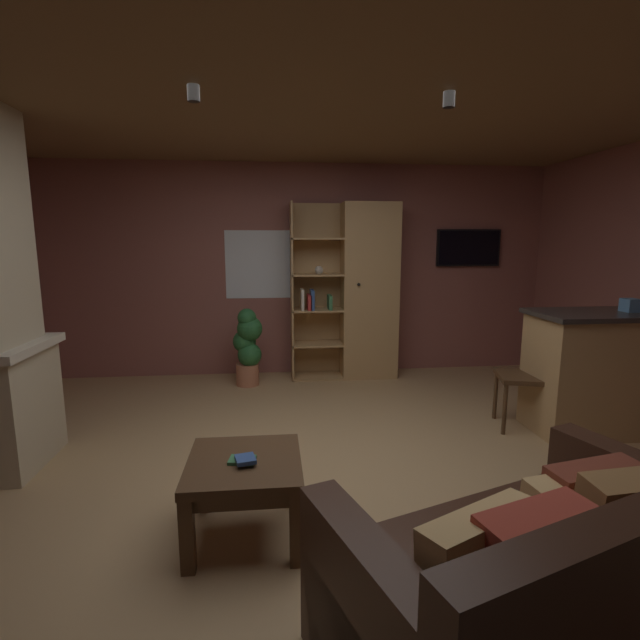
{
  "coord_description": "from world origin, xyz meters",
  "views": [
    {
      "loc": [
        -0.35,
        -2.95,
        1.63
      ],
      "look_at": [
        0.0,
        0.4,
        1.05
      ],
      "focal_mm": 26.15,
      "sensor_mm": 36.0,
      "label": 1
    }
  ],
  "objects_px": {
    "table_book_1": "(245,459)",
    "potted_floor_plant": "(248,345)",
    "kitchen_bar_counter": "(616,371)",
    "tissue_box": "(630,305)",
    "leather_couch": "(541,590)",
    "wall_mounted_tv": "(468,248)",
    "bookshelf_cabinet": "(362,292)",
    "coffee_table": "(245,475)",
    "table_book_0": "(242,460)",
    "dining_chair": "(534,369)"
  },
  "relations": [
    {
      "from": "kitchen_bar_counter",
      "to": "wall_mounted_tv",
      "type": "bearing_deg",
      "value": 103.38
    },
    {
      "from": "table_book_1",
      "to": "potted_floor_plant",
      "type": "distance_m",
      "value": 2.83
    },
    {
      "from": "kitchen_bar_counter",
      "to": "table_book_0",
      "type": "bearing_deg",
      "value": -159.02
    },
    {
      "from": "coffee_table",
      "to": "table_book_1",
      "type": "relative_size",
      "value": 5.7
    },
    {
      "from": "dining_chair",
      "to": "bookshelf_cabinet",
      "type": "bearing_deg",
      "value": 124.14
    },
    {
      "from": "table_book_0",
      "to": "table_book_1",
      "type": "bearing_deg",
      "value": -59.89
    },
    {
      "from": "bookshelf_cabinet",
      "to": "tissue_box",
      "type": "distance_m",
      "value": 2.66
    },
    {
      "from": "kitchen_bar_counter",
      "to": "dining_chair",
      "type": "distance_m",
      "value": 0.69
    },
    {
      "from": "dining_chair",
      "to": "potted_floor_plant",
      "type": "relative_size",
      "value": 1.04
    },
    {
      "from": "kitchen_bar_counter",
      "to": "dining_chair",
      "type": "bearing_deg",
      "value": 171.42
    },
    {
      "from": "tissue_box",
      "to": "leather_couch",
      "type": "height_order",
      "value": "tissue_box"
    },
    {
      "from": "bookshelf_cabinet",
      "to": "leather_couch",
      "type": "bearing_deg",
      "value": -90.87
    },
    {
      "from": "bookshelf_cabinet",
      "to": "potted_floor_plant",
      "type": "bearing_deg",
      "value": -170.2
    },
    {
      "from": "table_book_1",
      "to": "coffee_table",
      "type": "bearing_deg",
      "value": 100.53
    },
    {
      "from": "kitchen_bar_counter",
      "to": "table_book_0",
      "type": "height_order",
      "value": "kitchen_bar_counter"
    },
    {
      "from": "table_book_0",
      "to": "dining_chair",
      "type": "height_order",
      "value": "dining_chair"
    },
    {
      "from": "bookshelf_cabinet",
      "to": "tissue_box",
      "type": "height_order",
      "value": "bookshelf_cabinet"
    },
    {
      "from": "coffee_table",
      "to": "table_book_0",
      "type": "distance_m",
      "value": 0.1
    },
    {
      "from": "bookshelf_cabinet",
      "to": "table_book_1",
      "type": "xyz_separation_m",
      "value": [
        -1.21,
        -3.06,
        -0.54
      ]
    },
    {
      "from": "tissue_box",
      "to": "dining_chair",
      "type": "bearing_deg",
      "value": 171.18
    },
    {
      "from": "table_book_0",
      "to": "table_book_1",
      "type": "xyz_separation_m",
      "value": [
        0.02,
        -0.03,
        0.02
      ]
    },
    {
      "from": "kitchen_bar_counter",
      "to": "tissue_box",
      "type": "distance_m",
      "value": 0.57
    },
    {
      "from": "leather_couch",
      "to": "potted_floor_plant",
      "type": "xyz_separation_m",
      "value": [
        -1.28,
        3.7,
        0.15
      ]
    },
    {
      "from": "tissue_box",
      "to": "potted_floor_plant",
      "type": "height_order",
      "value": "tissue_box"
    },
    {
      "from": "table_book_0",
      "to": "wall_mounted_tv",
      "type": "height_order",
      "value": "wall_mounted_tv"
    },
    {
      "from": "leather_couch",
      "to": "bookshelf_cabinet",
      "type": "bearing_deg",
      "value": 89.13
    },
    {
      "from": "tissue_box",
      "to": "leather_couch",
      "type": "distance_m",
      "value": 2.97
    },
    {
      "from": "bookshelf_cabinet",
      "to": "wall_mounted_tv",
      "type": "bearing_deg",
      "value": 8.71
    },
    {
      "from": "kitchen_bar_counter",
      "to": "tissue_box",
      "type": "bearing_deg",
      "value": -11.98
    },
    {
      "from": "kitchen_bar_counter",
      "to": "table_book_0",
      "type": "relative_size",
      "value": 10.6
    },
    {
      "from": "table_book_0",
      "to": "dining_chair",
      "type": "relative_size",
      "value": 0.15
    },
    {
      "from": "leather_couch",
      "to": "dining_chair",
      "type": "relative_size",
      "value": 1.92
    },
    {
      "from": "dining_chair",
      "to": "potted_floor_plant",
      "type": "xyz_separation_m",
      "value": [
        -2.52,
        1.5,
        -0.06
      ]
    },
    {
      "from": "bookshelf_cabinet",
      "to": "tissue_box",
      "type": "relative_size",
      "value": 17.12
    },
    {
      "from": "table_book_0",
      "to": "wall_mounted_tv",
      "type": "distance_m",
      "value": 4.29
    },
    {
      "from": "tissue_box",
      "to": "bookshelf_cabinet",
      "type": "bearing_deg",
      "value": 135.97
    },
    {
      "from": "bookshelf_cabinet",
      "to": "kitchen_bar_counter",
      "type": "distance_m",
      "value": 2.66
    },
    {
      "from": "dining_chair",
      "to": "tissue_box",
      "type": "bearing_deg",
      "value": -8.82
    },
    {
      "from": "wall_mounted_tv",
      "to": "potted_floor_plant",
      "type": "bearing_deg",
      "value": -170.75
    },
    {
      "from": "bookshelf_cabinet",
      "to": "coffee_table",
      "type": "bearing_deg",
      "value": -112.19
    },
    {
      "from": "kitchen_bar_counter",
      "to": "leather_couch",
      "type": "distance_m",
      "value": 2.85
    },
    {
      "from": "table_book_0",
      "to": "tissue_box",
      "type": "bearing_deg",
      "value": 20.49
    },
    {
      "from": "bookshelf_cabinet",
      "to": "dining_chair",
      "type": "xyz_separation_m",
      "value": [
        1.18,
        -1.74,
        -0.49
      ]
    },
    {
      "from": "potted_floor_plant",
      "to": "table_book_1",
      "type": "bearing_deg",
      "value": -87.49
    },
    {
      "from": "leather_couch",
      "to": "wall_mounted_tv",
      "type": "height_order",
      "value": "wall_mounted_tv"
    },
    {
      "from": "bookshelf_cabinet",
      "to": "leather_couch",
      "type": "relative_size",
      "value": 1.16
    },
    {
      "from": "bookshelf_cabinet",
      "to": "dining_chair",
      "type": "distance_m",
      "value": 2.15
    },
    {
      "from": "wall_mounted_tv",
      "to": "kitchen_bar_counter",
      "type": "bearing_deg",
      "value": -76.62
    },
    {
      "from": "kitchen_bar_counter",
      "to": "table_book_0",
      "type": "xyz_separation_m",
      "value": [
        -3.1,
        -1.19,
        -0.06
      ]
    },
    {
      "from": "potted_floor_plant",
      "to": "table_book_0",
      "type": "bearing_deg",
      "value": -87.87
    }
  ]
}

